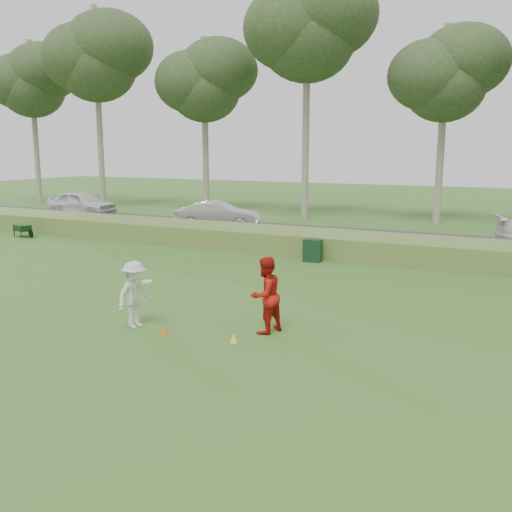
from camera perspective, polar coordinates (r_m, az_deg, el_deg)
The scene contains 16 objects.
ground at distance 14.18m, azimuth -7.32°, elevation -7.89°, with size 120.00×120.00×0.00m, color #2F5E1F.
reed_strip at distance 24.65m, azimuth 8.34°, elevation 1.16°, with size 80.00×3.00×0.90m, color #51712D.
park_road at distance 29.45m, azimuth 11.39°, elevation 1.79°, with size 80.00×6.00×0.06m, color #2D2D2D.
tree_0 at distance 51.34m, azimuth -21.52°, elevation 15.86°, with size 6.76×6.76×13.00m.
tree_1 at distance 44.98m, azimuth -15.69°, elevation 18.47°, with size 7.54×7.54×14.50m.
tree_2 at distance 41.44m, azimuth -5.18°, elevation 16.89°, with size 6.50×6.50×12.00m.
tree_3 at distance 37.39m, azimuth 5.17°, elevation 21.64°, with size 7.80×7.80×15.50m.
tree_4 at distance 36.28m, azimuth 18.38°, elevation 16.69°, with size 6.24×6.24×11.50m.
player_white at distance 14.79m, azimuth -12.03°, elevation -3.78°, with size 0.92×1.18×1.72m.
player_red at distance 14.02m, azimuth 0.94°, elevation -3.93°, with size 0.93×0.72×1.91m, color #B4160F.
cone_orange at distance 14.27m, azimuth -9.13°, elevation -7.37°, with size 0.19×0.19×0.21m, color #E25B0B.
cone_yellow at distance 13.56m, azimuth -2.23°, elevation -8.20°, with size 0.19×0.19×0.21m, color yellow.
utility_cabinet at distance 23.03m, azimuth 5.69°, elevation 0.56°, with size 0.73×0.45×0.91m, color black.
wheelbarrow at distance 31.64m, azimuth -22.29°, elevation 2.59°, with size 1.33×0.84×0.63m.
car_left at distance 39.83m, azimuth -17.06°, elevation 5.05°, with size 1.93×4.81×1.64m, color silver.
car_mid at distance 31.85m, azimuth -3.79°, elevation 4.09°, with size 1.62×4.64×1.53m, color #BBBABF.
Camera 1 is at (7.56, -11.11, 4.51)m, focal length 40.00 mm.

